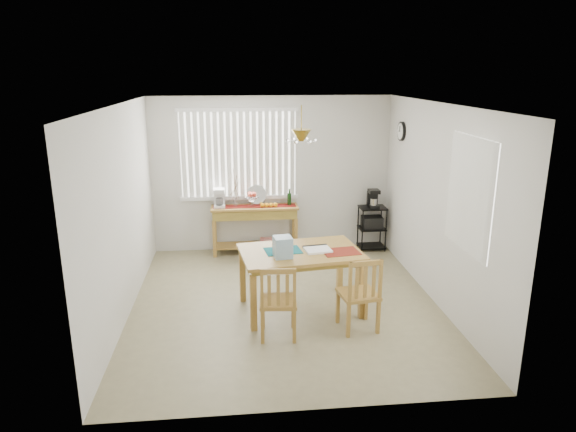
{
  "coord_description": "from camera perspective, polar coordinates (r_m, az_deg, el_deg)",
  "views": [
    {
      "loc": [
        -0.6,
        -6.23,
        2.99
      ],
      "look_at": [
        0.1,
        0.55,
        1.05
      ],
      "focal_mm": 32.0,
      "sensor_mm": 36.0,
      "label": 1
    }
  ],
  "objects": [
    {
      "name": "chair_left",
      "position": [
        5.93,
        -1.1,
        -9.51
      ],
      "size": [
        0.45,
        0.45,
        0.91
      ],
      "color": "#AB813A",
      "rests_on": "ground"
    },
    {
      "name": "room_shell",
      "position": [
        6.41,
        -0.37,
        4.2
      ],
      "size": [
        4.2,
        4.7,
        2.7
      ],
      "color": "silver",
      "rests_on": "ground"
    },
    {
      "name": "dining_table",
      "position": [
        6.5,
        1.39,
        -4.65
      ],
      "size": [
        1.61,
        1.15,
        0.8
      ],
      "color": "#AB813A",
      "rests_on": "ground"
    },
    {
      "name": "chair_right",
      "position": [
        6.14,
        7.96,
        -8.62
      ],
      "size": [
        0.49,
        0.49,
        0.93
      ],
      "color": "#AB813A",
      "rests_on": "ground"
    },
    {
      "name": "sideboard_items",
      "position": [
        8.52,
        -5.28,
        1.86
      ],
      "size": [
        1.37,
        0.34,
        0.62
      ],
      "color": "maroon",
      "rests_on": "sideboard"
    },
    {
      "name": "ground",
      "position": [
        6.94,
        -0.36,
        -9.69
      ],
      "size": [
        4.0,
        4.5,
        0.01
      ],
      "primitive_type": "cube",
      "color": "gray"
    },
    {
      "name": "sideboard",
      "position": [
        8.6,
        -3.65,
        -0.22
      ],
      "size": [
        1.44,
        0.41,
        0.81
      ],
      "color": "#AB813A",
      "rests_on": "ground"
    },
    {
      "name": "cart_items",
      "position": [
        8.81,
        9.42,
        1.91
      ],
      "size": [
        0.18,
        0.21,
        0.31
      ],
      "color": "black",
      "rests_on": "wire_cart"
    },
    {
      "name": "wire_cart",
      "position": [
        8.91,
        9.31,
        -0.87
      ],
      "size": [
        0.44,
        0.35,
        0.75
      ],
      "color": "black",
      "rests_on": "ground"
    },
    {
      "name": "table_items",
      "position": [
        6.29,
        0.42,
        -3.56
      ],
      "size": [
        1.2,
        0.53,
        0.26
      ],
      "color": "#13656D",
      "rests_on": "dining_table"
    }
  ]
}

